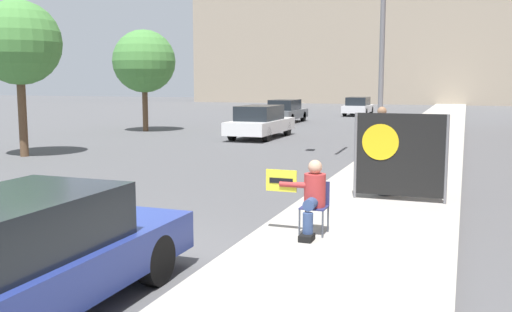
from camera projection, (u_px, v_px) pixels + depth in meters
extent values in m
plane|color=#4F4F51|center=(88.00, 269.00, 7.76)|extent=(160.00, 160.00, 0.00)
cube|color=#A8A399|center=(418.00, 150.00, 20.62)|extent=(3.11, 90.00, 0.14)
cylinder|color=#474C56|center=(299.00, 223.00, 8.89)|extent=(0.03, 0.03, 0.42)
cylinder|color=#474C56|center=(323.00, 225.00, 8.76)|extent=(0.03, 0.03, 0.42)
cylinder|color=#474C56|center=(306.00, 217.00, 9.23)|extent=(0.03, 0.03, 0.42)
cylinder|color=#474C56|center=(328.00, 219.00, 9.11)|extent=(0.03, 0.03, 0.42)
cube|color=navy|center=(314.00, 207.00, 8.97)|extent=(0.40, 0.40, 0.02)
cube|color=navy|center=(317.00, 193.00, 9.12)|extent=(0.40, 0.02, 0.38)
cylinder|color=#334775|center=(312.00, 203.00, 8.81)|extent=(0.18, 0.42, 0.18)
cylinder|color=#334775|center=(308.00, 226.00, 8.65)|extent=(0.16, 0.16, 0.42)
cube|color=black|center=(307.00, 238.00, 8.62)|extent=(0.20, 0.28, 0.10)
cylinder|color=#B23333|center=(315.00, 190.00, 8.96)|extent=(0.34, 0.34, 0.52)
sphere|color=tan|center=(315.00, 167.00, 8.92)|extent=(0.22, 0.22, 0.22)
cylinder|color=#B23333|center=(293.00, 185.00, 8.99)|extent=(0.45, 0.09, 0.09)
cube|color=yellow|center=(281.00, 181.00, 9.05)|extent=(0.51, 0.02, 0.35)
cube|color=black|center=(281.00, 181.00, 9.04)|extent=(0.39, 0.01, 0.08)
cylinder|color=#424247|center=(385.00, 175.00, 12.06)|extent=(0.28, 0.28, 0.84)
cylinder|color=#9E9EA3|center=(386.00, 140.00, 11.96)|extent=(0.34, 0.34, 0.67)
sphere|color=#936B4C|center=(386.00, 119.00, 11.91)|extent=(0.22, 0.22, 0.22)
cylinder|color=black|center=(381.00, 160.00, 14.32)|extent=(0.28, 0.28, 0.87)
cylinder|color=navy|center=(381.00, 130.00, 14.22)|extent=(0.34, 0.34, 0.69)
sphere|color=#936B4C|center=(382.00, 111.00, 14.16)|extent=(0.23, 0.23, 0.23)
cylinder|color=slate|center=(355.00, 156.00, 11.73)|extent=(0.06, 0.06, 1.77)
cylinder|color=slate|center=(447.00, 160.00, 11.12)|extent=(0.06, 0.06, 1.77)
cube|color=black|center=(400.00, 155.00, 11.42)|extent=(1.78, 0.02, 1.67)
cylinder|color=yellow|center=(380.00, 142.00, 11.50)|extent=(0.73, 0.01, 0.73)
cylinder|color=slate|center=(382.00, 56.00, 17.79)|extent=(0.16, 0.16, 6.39)
cube|color=navy|center=(28.00, 271.00, 6.08)|extent=(1.72, 4.42, 0.50)
cube|color=black|center=(13.00, 225.00, 5.84)|extent=(1.48, 2.30, 0.61)
cylinder|color=black|center=(58.00, 248.00, 7.64)|extent=(0.22, 0.64, 0.64)
cylinder|color=black|center=(156.00, 260.00, 7.12)|extent=(0.22, 0.64, 0.64)
cube|color=white|center=(261.00, 126.00, 25.88)|extent=(1.82, 4.78, 0.55)
cube|color=black|center=(259.00, 113.00, 25.63)|extent=(1.56, 2.49, 0.65)
cylinder|color=black|center=(256.00, 128.00, 27.57)|extent=(0.22, 0.64, 0.64)
cylinder|color=black|center=(287.00, 129.00, 27.02)|extent=(0.22, 0.64, 0.64)
cylinder|color=black|center=(232.00, 133.00, 24.81)|extent=(0.22, 0.64, 0.64)
cylinder|color=black|center=(267.00, 134.00, 24.26)|extent=(0.22, 0.64, 0.64)
cube|color=#565B60|center=(286.00, 114.00, 35.73)|extent=(1.74, 4.42, 0.53)
cube|color=black|center=(285.00, 105.00, 35.49)|extent=(1.50, 2.30, 0.63)
cylinder|color=black|center=(281.00, 116.00, 37.29)|extent=(0.22, 0.64, 0.64)
cylinder|color=black|center=(303.00, 116.00, 36.77)|extent=(0.22, 0.64, 0.64)
cylinder|color=black|center=(267.00, 118.00, 34.74)|extent=(0.22, 0.64, 0.64)
cylinder|color=black|center=(291.00, 119.00, 34.22)|extent=(0.22, 0.64, 0.64)
cube|color=silver|center=(358.00, 109.00, 43.24)|extent=(1.74, 4.44, 0.51)
cube|color=black|center=(358.00, 101.00, 43.00)|extent=(1.50, 2.31, 0.61)
cylinder|color=black|center=(352.00, 110.00, 44.81)|extent=(0.22, 0.64, 0.64)
cylinder|color=black|center=(371.00, 111.00, 44.29)|extent=(0.22, 0.64, 0.64)
cylinder|color=black|center=(345.00, 112.00, 42.25)|extent=(0.22, 0.64, 0.64)
cylinder|color=black|center=(365.00, 112.00, 41.73)|extent=(0.22, 0.64, 0.64)
cylinder|color=brown|center=(23.00, 115.00, 19.32)|extent=(0.28, 0.28, 2.85)
sphere|color=#47843D|center=(19.00, 43.00, 19.01)|extent=(2.82, 2.82, 2.82)
cylinder|color=brown|center=(145.00, 107.00, 29.33)|extent=(0.28, 0.28, 2.46)
sphere|color=#47843D|center=(144.00, 61.00, 29.03)|extent=(3.19, 3.19, 3.19)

